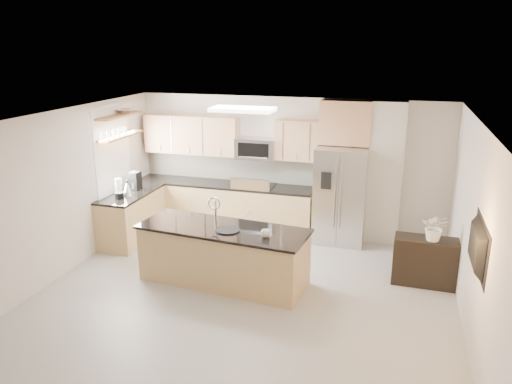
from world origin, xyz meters
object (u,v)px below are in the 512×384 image
(refrigerator, at_px, (340,195))
(platter, at_px, (228,230))
(blender, at_px, (119,190))
(coffee_maker, at_px, (135,181))
(flower_vase, at_px, (436,220))
(credenza, at_px, (424,261))
(microwave, at_px, (256,149))
(bowl, at_px, (124,110))
(range, at_px, (254,208))
(island, at_px, (223,255))
(cup, at_px, (266,233))
(kettle, at_px, (127,189))
(television, at_px, (473,246))

(refrigerator, height_order, platter, refrigerator)
(blender, bearing_deg, coffee_maker, 91.91)
(platter, xyz_separation_m, flower_vase, (2.95, 0.84, 0.16))
(blender, bearing_deg, credenza, -0.15)
(microwave, relative_size, bowl, 1.92)
(range, height_order, island, island)
(credenza, bearing_deg, cup, -155.20)
(range, xyz_separation_m, cup, (0.88, -2.41, 0.47))
(microwave, xyz_separation_m, island, (0.16, -2.35, -1.18))
(kettle, bearing_deg, bowl, 116.45)
(credenza, bearing_deg, island, -163.56)
(platter, relative_size, flower_vase, 0.56)
(blender, relative_size, television, 0.34)
(refrigerator, height_order, island, refrigerator)
(microwave, xyz_separation_m, coffee_maker, (-2.09, -0.95, -0.55))
(flower_vase, bearing_deg, refrigerator, 137.18)
(refrigerator, bearing_deg, platter, -121.14)
(credenza, bearing_deg, range, 156.86)
(credenza, xyz_separation_m, flower_vase, (0.10, -0.06, 0.69))
(range, distance_m, refrigerator, 1.71)
(refrigerator, xyz_separation_m, bowl, (-3.91, -0.73, 1.50))
(bowl, bearing_deg, island, -31.06)
(cup, height_order, flower_vase, flower_vase)
(cup, relative_size, television, 0.12)
(kettle, bearing_deg, microwave, 33.77)
(island, bearing_deg, refrigerator, 61.48)
(range, distance_m, coffee_maker, 2.33)
(refrigerator, bearing_deg, kettle, -162.19)
(platter, height_order, coffee_maker, coffee_maker)
(refrigerator, distance_m, blender, 3.99)
(coffee_maker, distance_m, bowl, 1.32)
(blender, xyz_separation_m, bowl, (-0.18, 0.65, 1.31))
(kettle, xyz_separation_m, television, (5.54, -1.89, 0.30))
(range, bearing_deg, flower_vase, -24.90)
(range, distance_m, blender, 2.59)
(credenza, distance_m, flower_vase, 0.70)
(microwave, height_order, platter, microwave)
(coffee_maker, distance_m, television, 6.06)
(television, bearing_deg, cup, 74.85)
(television, bearing_deg, range, 48.36)
(credenza, bearing_deg, microwave, 155.01)
(bowl, bearing_deg, television, -22.14)
(microwave, height_order, blender, microwave)
(bowl, height_order, flower_vase, bowl)
(island, bearing_deg, flower_vase, 19.38)
(microwave, height_order, bowl, bowl)
(cup, bearing_deg, credenza, 23.21)
(microwave, bearing_deg, platter, -83.62)
(refrigerator, bearing_deg, bowl, -169.41)
(microwave, distance_m, island, 2.64)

